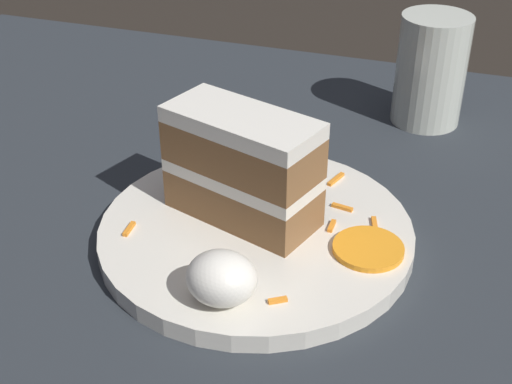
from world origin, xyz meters
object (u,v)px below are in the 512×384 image
orange_garnish (368,249)px  plate (256,233)px  drinking_glass (430,77)px  cream_dollop (221,278)px  cake_slice (242,167)px

orange_garnish → plate: bearing=177.1°
orange_garnish → drinking_glass: (0.01, 0.28, 0.03)m
cream_dollop → orange_garnish: (0.09, 0.09, -0.02)m
plate → cake_slice: bearing=143.1°
orange_garnish → drinking_glass: drinking_glass is taller
cream_dollop → orange_garnish: cream_dollop is taller
cake_slice → drinking_glass: size_ratio=1.16×
cake_slice → cream_dollop: size_ratio=2.67×
orange_garnish → drinking_glass: 0.28m
plate → drinking_glass: 0.30m
cream_dollop → plate: bearing=93.8°
cream_dollop → drinking_glass: size_ratio=0.44×
plate → drinking_glass: bearing=69.1°
plate → cream_dollop: bearing=-86.2°
orange_garnish → drinking_glass: size_ratio=0.48×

